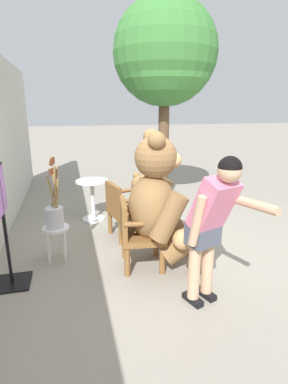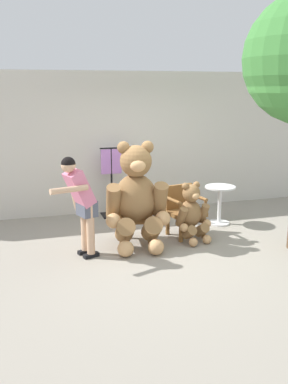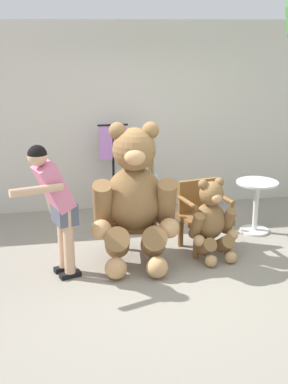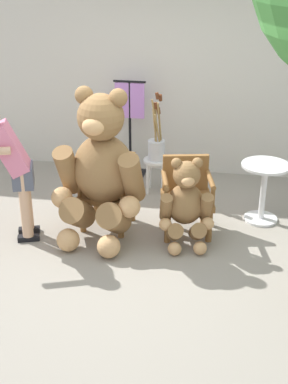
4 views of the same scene
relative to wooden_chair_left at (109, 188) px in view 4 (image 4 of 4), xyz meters
name	(u,v)px [view 4 (image 4 of 4)]	position (x,y,z in m)	size (l,w,h in m)	color
ground_plane	(139,250)	(0.45, -0.55, -0.46)	(60.00, 60.00, 0.00)	gray
back_wall	(170,73)	(0.45, 1.85, 0.94)	(10.00, 0.16, 2.80)	beige
wooden_chair_left	(109,188)	(0.00, 0.00, 0.00)	(0.62, 0.58, 0.86)	brown
wooden_chair_right	(186,194)	(0.90, 0.00, 0.00)	(0.66, 0.63, 0.86)	brown
teddy_bear_large	(101,167)	(-0.02, -0.27, 0.36)	(1.03, 1.01, 1.68)	olive
teddy_bear_small	(186,203)	(0.92, -0.29, 0.02)	(0.61, 0.61, 0.99)	olive
person_visitor	(12,162)	(-0.93, -0.50, 0.45)	(0.72, 0.64, 1.54)	black
white_stool	(156,167)	(0.40, 0.98, -0.11)	(0.34, 0.34, 0.46)	white
brush_bucket	(157,145)	(0.40, 0.98, 0.19)	(0.22, 0.22, 0.90)	silver
round_side_table	(264,186)	(1.76, 0.40, -0.01)	(0.56, 0.56, 0.72)	white
clothing_display_stand	(130,127)	(-0.05, 1.47, 0.26)	(0.44, 0.40, 1.36)	black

